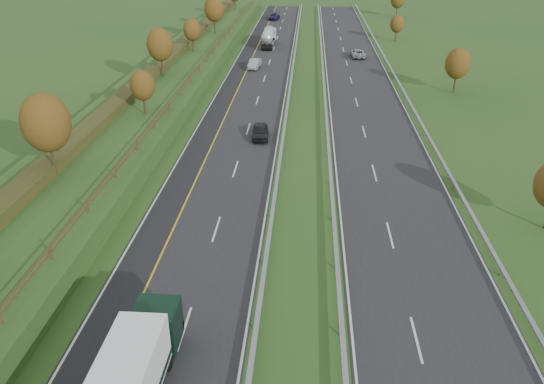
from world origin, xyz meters
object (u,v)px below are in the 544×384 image
at_px(road_tanker, 269,36).
at_px(car_dark_near, 260,132).
at_px(car_silver_mid, 255,64).
at_px(car_small_far, 274,16).
at_px(car_oncoming, 358,53).

xyz_separation_m(road_tanker, car_dark_near, (3.05, -54.08, -1.04)).
relative_size(car_dark_near, car_silver_mid, 0.96).
relative_size(car_small_far, car_oncoming, 1.02).
bearing_deg(car_oncoming, car_small_far, -68.29).
relative_size(road_tanker, car_small_far, 1.99).
bearing_deg(car_small_far, car_oncoming, -60.60).
bearing_deg(car_oncoming, car_dark_near, 70.61).
bearing_deg(road_tanker, car_oncoming, -29.39).
relative_size(road_tanker, car_dark_near, 2.44).
height_order(road_tanker, car_dark_near, road_tanker).
distance_m(car_silver_mid, car_small_far, 54.62).
xyz_separation_m(car_silver_mid, car_small_far, (-0.08, 54.62, 0.03)).
distance_m(road_tanker, car_silver_mid, 20.10).
bearing_deg(car_oncoming, car_silver_mid, 27.41).
bearing_deg(car_small_far, car_dark_near, -80.75).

